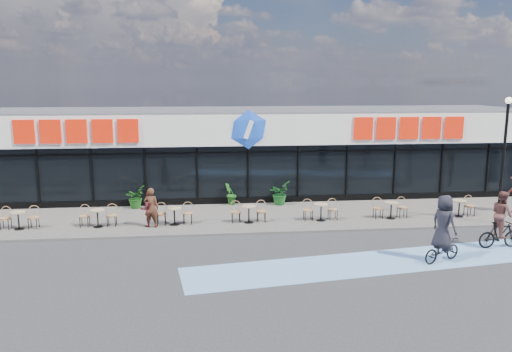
{
  "coord_description": "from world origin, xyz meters",
  "views": [
    {
      "loc": [
        -2.15,
        -17.13,
        6.03
      ],
      "look_at": [
        0.02,
        3.5,
        2.12
      ],
      "focal_mm": 35.0,
      "sensor_mm": 36.0,
      "label": 1
    }
  ],
  "objects_px": {
    "patron_right": "(149,209)",
    "cyclist_a": "(443,234)",
    "potted_plant_right": "(279,193)",
    "patron_left": "(151,208)",
    "potted_plant_left": "(135,197)",
    "potted_plant_mid": "(231,194)",
    "cyclist_b": "(501,224)",
    "lamp_post": "(504,150)"
  },
  "relations": [
    {
      "from": "potted_plant_left",
      "to": "potted_plant_right",
      "type": "height_order",
      "value": "potted_plant_right"
    },
    {
      "from": "potted_plant_mid",
      "to": "cyclist_b",
      "type": "relative_size",
      "value": 0.51
    },
    {
      "from": "lamp_post",
      "to": "potted_plant_right",
      "type": "bearing_deg",
      "value": 154.31
    },
    {
      "from": "potted_plant_right",
      "to": "patron_left",
      "type": "distance_m",
      "value": 6.75
    },
    {
      "from": "potted_plant_mid",
      "to": "cyclist_b",
      "type": "bearing_deg",
      "value": -37.12
    },
    {
      "from": "potted_plant_right",
      "to": "patron_right",
      "type": "relative_size",
      "value": 0.77
    },
    {
      "from": "cyclist_a",
      "to": "cyclist_b",
      "type": "bearing_deg",
      "value": 22.54
    },
    {
      "from": "cyclist_b",
      "to": "potted_plant_mid",
      "type": "bearing_deg",
      "value": 142.88
    },
    {
      "from": "patron_left",
      "to": "patron_right",
      "type": "relative_size",
      "value": 1.13
    },
    {
      "from": "potted_plant_mid",
      "to": "patron_left",
      "type": "xyz_separation_m",
      "value": [
        -3.47,
        -3.48,
        0.29
      ]
    },
    {
      "from": "cyclist_a",
      "to": "cyclist_b",
      "type": "xyz_separation_m",
      "value": [
        2.81,
        1.16,
        -0.05
      ]
    },
    {
      "from": "potted_plant_mid",
      "to": "patron_right",
      "type": "xyz_separation_m",
      "value": [
        -3.58,
        -3.37,
        0.2
      ]
    },
    {
      "from": "potted_plant_mid",
      "to": "patron_right",
      "type": "distance_m",
      "value": 4.92
    },
    {
      "from": "patron_left",
      "to": "potted_plant_mid",
      "type": "bearing_deg",
      "value": -127.3
    },
    {
      "from": "potted_plant_mid",
      "to": "patron_right",
      "type": "relative_size",
      "value": 0.73
    },
    {
      "from": "potted_plant_right",
      "to": "cyclist_b",
      "type": "bearing_deg",
      "value": -44.73
    },
    {
      "from": "patron_left",
      "to": "cyclist_a",
      "type": "xyz_separation_m",
      "value": [
        10.2,
        -4.9,
        0.05
      ]
    },
    {
      "from": "potted_plant_left",
      "to": "potted_plant_right",
      "type": "xyz_separation_m",
      "value": [
        6.97,
        -0.03,
        0.04
      ]
    },
    {
      "from": "potted_plant_mid",
      "to": "cyclist_a",
      "type": "height_order",
      "value": "cyclist_a"
    },
    {
      "from": "lamp_post",
      "to": "cyclist_a",
      "type": "height_order",
      "value": "lamp_post"
    },
    {
      "from": "potted_plant_left",
      "to": "patron_left",
      "type": "relative_size",
      "value": 0.64
    },
    {
      "from": "lamp_post",
      "to": "potted_plant_right",
      "type": "distance_m",
      "value": 10.12
    },
    {
      "from": "lamp_post",
      "to": "potted_plant_left",
      "type": "relative_size",
      "value": 5.03
    },
    {
      "from": "potted_plant_right",
      "to": "patron_right",
      "type": "bearing_deg",
      "value": -151.66
    },
    {
      "from": "potted_plant_left",
      "to": "potted_plant_mid",
      "type": "xyz_separation_m",
      "value": [
        4.57,
        0.11,
        0.01
      ]
    },
    {
      "from": "patron_right",
      "to": "cyclist_a",
      "type": "bearing_deg",
      "value": 141.66
    },
    {
      "from": "potted_plant_left",
      "to": "potted_plant_right",
      "type": "bearing_deg",
      "value": -0.24
    },
    {
      "from": "potted_plant_left",
      "to": "cyclist_a",
      "type": "height_order",
      "value": "cyclist_a"
    },
    {
      "from": "patron_left",
      "to": "patron_right",
      "type": "bearing_deg",
      "value": -37.75
    },
    {
      "from": "potted_plant_right",
      "to": "patron_left",
      "type": "relative_size",
      "value": 0.69
    },
    {
      "from": "patron_right",
      "to": "potted_plant_left",
      "type": "bearing_deg",
      "value": -85.44
    },
    {
      "from": "potted_plant_right",
      "to": "patron_right",
      "type": "height_order",
      "value": "patron_right"
    },
    {
      "from": "potted_plant_mid",
      "to": "potted_plant_right",
      "type": "bearing_deg",
      "value": -3.43
    },
    {
      "from": "potted_plant_left",
      "to": "cyclist_a",
      "type": "bearing_deg",
      "value": -36.18
    },
    {
      "from": "potted_plant_mid",
      "to": "cyclist_b",
      "type": "xyz_separation_m",
      "value": [
        9.54,
        -7.22,
        0.29
      ]
    },
    {
      "from": "lamp_post",
      "to": "potted_plant_mid",
      "type": "height_order",
      "value": "lamp_post"
    },
    {
      "from": "potted_plant_left",
      "to": "patron_right",
      "type": "xyz_separation_m",
      "value": [
        0.99,
        -3.25,
        0.21
      ]
    },
    {
      "from": "patron_right",
      "to": "cyclist_b",
      "type": "height_order",
      "value": "cyclist_b"
    },
    {
      "from": "potted_plant_left",
      "to": "patron_right",
      "type": "relative_size",
      "value": 0.72
    },
    {
      "from": "patron_left",
      "to": "patron_right",
      "type": "xyz_separation_m",
      "value": [
        -0.11,
        0.11,
        -0.09
      ]
    },
    {
      "from": "patron_right",
      "to": "potted_plant_right",
      "type": "bearing_deg",
      "value": -164.07
    },
    {
      "from": "cyclist_a",
      "to": "patron_left",
      "type": "bearing_deg",
      "value": 154.33
    }
  ]
}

